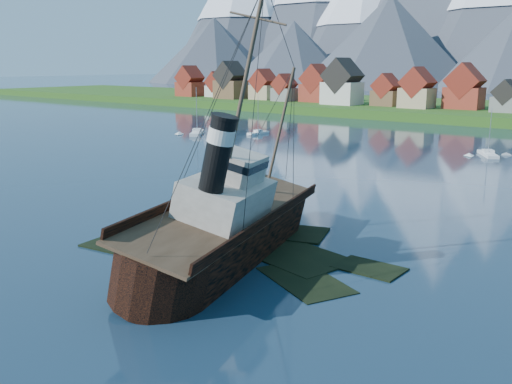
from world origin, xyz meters
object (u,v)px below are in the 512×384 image
Objects in this scene: sailboat_b at (258,133)px; sailboat_c at (197,133)px; sailboat_e at (488,155)px; tugboat_wreck at (232,222)px.

sailboat_b is 15.89m from sailboat_c.
sailboat_e is (70.22, 11.49, -0.07)m from sailboat_c.
tugboat_wreck is at bearing -121.93° from sailboat_e.
sailboat_b is 1.01× the size of sailboat_e.
sailboat_c reaches higher than sailboat_b.
sailboat_b is 0.80× the size of sailboat_c.
sailboat_c is 71.15m from sailboat_e.
sailboat_e is (58.03, 1.29, -0.02)m from sailboat_b.
sailboat_e is (0.58, 77.88, -3.09)m from tugboat_wreck.
tugboat_wreck is 95.79m from sailboat_b.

